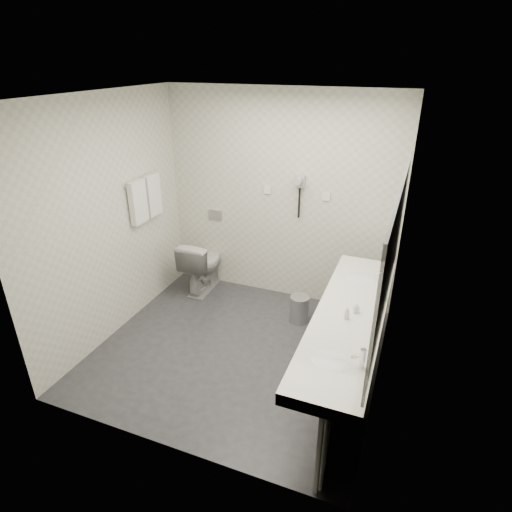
% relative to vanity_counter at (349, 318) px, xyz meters
% --- Properties ---
extents(floor, '(2.80, 2.80, 0.00)m').
position_rel_vanity_counter_xyz_m(floor, '(-1.12, 0.20, -0.80)').
color(floor, '#2A2A30').
rests_on(floor, ground).
extents(ceiling, '(2.80, 2.80, 0.00)m').
position_rel_vanity_counter_xyz_m(ceiling, '(-1.12, 0.20, 1.70)').
color(ceiling, silver).
rests_on(ceiling, wall_back).
extents(wall_back, '(2.80, 0.00, 2.80)m').
position_rel_vanity_counter_xyz_m(wall_back, '(-1.12, 1.50, 0.45)').
color(wall_back, beige).
rests_on(wall_back, floor).
extents(wall_front, '(2.80, 0.00, 2.80)m').
position_rel_vanity_counter_xyz_m(wall_front, '(-1.12, -1.10, 0.45)').
color(wall_front, beige).
rests_on(wall_front, floor).
extents(wall_left, '(0.00, 2.60, 2.60)m').
position_rel_vanity_counter_xyz_m(wall_left, '(-2.52, 0.20, 0.45)').
color(wall_left, beige).
rests_on(wall_left, floor).
extents(wall_right, '(0.00, 2.60, 2.60)m').
position_rel_vanity_counter_xyz_m(wall_right, '(0.27, 0.20, 0.45)').
color(wall_right, beige).
rests_on(wall_right, floor).
extents(vanity_counter, '(0.55, 2.20, 0.10)m').
position_rel_vanity_counter_xyz_m(vanity_counter, '(0.00, 0.00, 0.00)').
color(vanity_counter, silver).
rests_on(vanity_counter, floor).
extents(vanity_panel, '(0.03, 2.15, 0.75)m').
position_rel_vanity_counter_xyz_m(vanity_panel, '(0.02, 0.00, -0.42)').
color(vanity_panel, gray).
rests_on(vanity_panel, floor).
extents(vanity_post_near, '(0.06, 0.06, 0.75)m').
position_rel_vanity_counter_xyz_m(vanity_post_near, '(0.05, -1.04, -0.42)').
color(vanity_post_near, silver).
rests_on(vanity_post_near, floor).
extents(vanity_post_far, '(0.06, 0.06, 0.75)m').
position_rel_vanity_counter_xyz_m(vanity_post_far, '(0.05, 1.04, -0.42)').
color(vanity_post_far, silver).
rests_on(vanity_post_far, floor).
extents(mirror, '(0.02, 2.20, 1.05)m').
position_rel_vanity_counter_xyz_m(mirror, '(0.26, 0.00, 0.65)').
color(mirror, '#B2BCC6').
rests_on(mirror, wall_right).
extents(basin_near, '(0.40, 0.31, 0.05)m').
position_rel_vanity_counter_xyz_m(basin_near, '(0.00, -0.65, 0.04)').
color(basin_near, silver).
rests_on(basin_near, vanity_counter).
extents(basin_far, '(0.40, 0.31, 0.05)m').
position_rel_vanity_counter_xyz_m(basin_far, '(0.00, 0.65, 0.04)').
color(basin_far, silver).
rests_on(basin_far, vanity_counter).
extents(faucet_near, '(0.04, 0.04, 0.15)m').
position_rel_vanity_counter_xyz_m(faucet_near, '(0.19, -0.65, 0.12)').
color(faucet_near, silver).
rests_on(faucet_near, vanity_counter).
extents(faucet_far, '(0.04, 0.04, 0.15)m').
position_rel_vanity_counter_xyz_m(faucet_far, '(0.19, 0.65, 0.12)').
color(faucet_far, silver).
rests_on(faucet_far, vanity_counter).
extents(soap_bottle_a, '(0.05, 0.05, 0.09)m').
position_rel_vanity_counter_xyz_m(soap_bottle_a, '(0.05, 0.03, 0.10)').
color(soap_bottle_a, beige).
rests_on(soap_bottle_a, vanity_counter).
extents(soap_bottle_c, '(0.05, 0.05, 0.11)m').
position_rel_vanity_counter_xyz_m(soap_bottle_c, '(-0.01, -0.09, 0.11)').
color(soap_bottle_c, beige).
rests_on(soap_bottle_c, vanity_counter).
extents(glass_left, '(0.07, 0.07, 0.11)m').
position_rel_vanity_counter_xyz_m(glass_left, '(0.23, 0.33, 0.10)').
color(glass_left, silver).
rests_on(glass_left, vanity_counter).
extents(toilet, '(0.40, 0.70, 0.70)m').
position_rel_vanity_counter_xyz_m(toilet, '(-2.06, 1.22, -0.45)').
color(toilet, silver).
rests_on(toilet, floor).
extents(flush_plate, '(0.18, 0.02, 0.12)m').
position_rel_vanity_counter_xyz_m(flush_plate, '(-1.98, 1.49, 0.15)').
color(flush_plate, '#B2B5BA').
rests_on(flush_plate, wall_back).
extents(pedal_bin, '(0.23, 0.23, 0.31)m').
position_rel_vanity_counter_xyz_m(pedal_bin, '(-0.68, 0.95, -0.65)').
color(pedal_bin, '#B2B5BA').
rests_on(pedal_bin, floor).
extents(bin_lid, '(0.22, 0.22, 0.02)m').
position_rel_vanity_counter_xyz_m(bin_lid, '(-0.68, 0.95, -0.49)').
color(bin_lid, '#B2B5BA').
rests_on(bin_lid, pedal_bin).
extents(towel_rail, '(0.02, 0.62, 0.02)m').
position_rel_vanity_counter_xyz_m(towel_rail, '(-2.47, 0.75, 0.75)').
color(towel_rail, silver).
rests_on(towel_rail, wall_left).
extents(towel_near, '(0.07, 0.24, 0.48)m').
position_rel_vanity_counter_xyz_m(towel_near, '(-2.46, 0.61, 0.53)').
color(towel_near, white).
rests_on(towel_near, towel_rail).
extents(towel_far, '(0.07, 0.24, 0.48)m').
position_rel_vanity_counter_xyz_m(towel_far, '(-2.46, 0.89, 0.53)').
color(towel_far, white).
rests_on(towel_far, towel_rail).
extents(dryer_cradle, '(0.10, 0.04, 0.14)m').
position_rel_vanity_counter_xyz_m(dryer_cradle, '(-0.88, 1.47, 0.70)').
color(dryer_cradle, '#9C9BA0').
rests_on(dryer_cradle, wall_back).
extents(dryer_barrel, '(0.08, 0.14, 0.08)m').
position_rel_vanity_counter_xyz_m(dryer_barrel, '(-0.88, 1.40, 0.73)').
color(dryer_barrel, '#9C9BA0').
rests_on(dryer_barrel, dryer_cradle).
extents(dryer_cord, '(0.02, 0.02, 0.35)m').
position_rel_vanity_counter_xyz_m(dryer_cord, '(-0.88, 1.46, 0.45)').
color(dryer_cord, black).
rests_on(dryer_cord, dryer_cradle).
extents(switch_plate_a, '(0.09, 0.02, 0.09)m').
position_rel_vanity_counter_xyz_m(switch_plate_a, '(-1.27, 1.49, 0.55)').
color(switch_plate_a, silver).
rests_on(switch_plate_a, wall_back).
extents(switch_plate_b, '(0.09, 0.02, 0.09)m').
position_rel_vanity_counter_xyz_m(switch_plate_b, '(-0.57, 1.49, 0.55)').
color(switch_plate_b, silver).
rests_on(switch_plate_b, wall_back).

